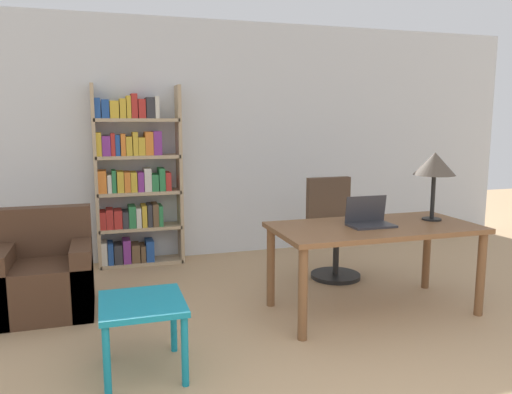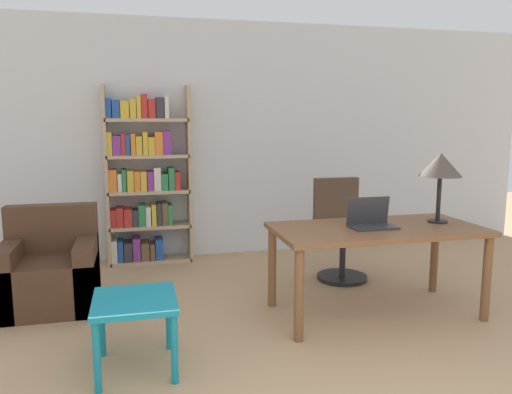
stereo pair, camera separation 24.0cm
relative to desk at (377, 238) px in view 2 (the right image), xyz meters
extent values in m
cube|color=silver|center=(-0.93, 2.18, 0.71)|extent=(8.00, 0.06, 2.70)
cube|color=brown|center=(0.00, 0.00, 0.07)|extent=(1.68, 0.83, 0.04)
cylinder|color=brown|center=(-0.78, -0.35, -0.29)|extent=(0.07, 0.07, 0.69)
cylinder|color=brown|center=(0.78, -0.35, -0.29)|extent=(0.07, 0.07, 0.69)
cylinder|color=brown|center=(-0.78, 0.35, -0.29)|extent=(0.07, 0.07, 0.69)
cylinder|color=brown|center=(0.78, 0.35, -0.29)|extent=(0.07, 0.07, 0.69)
cube|color=#2D2D33|center=(-0.05, -0.03, 0.10)|extent=(0.36, 0.22, 0.02)
cube|color=#2D2D33|center=(-0.05, 0.06, 0.22)|extent=(0.36, 0.04, 0.22)
cube|color=#19233D|center=(-0.05, 0.07, 0.22)|extent=(0.33, 0.03, 0.19)
cylinder|color=black|center=(0.58, 0.05, 0.10)|extent=(0.16, 0.16, 0.01)
cylinder|color=black|center=(0.58, 0.05, 0.29)|extent=(0.04, 0.04, 0.38)
cone|color=#4C4238|center=(0.58, 0.05, 0.58)|extent=(0.35, 0.35, 0.19)
cylinder|color=black|center=(0.10, 0.88, -0.62)|extent=(0.50, 0.50, 0.04)
cylinder|color=#262626|center=(0.10, 0.88, -0.42)|extent=(0.06, 0.06, 0.35)
cube|color=#4C3828|center=(0.10, 0.88, -0.20)|extent=(0.49, 0.49, 0.10)
cube|color=#4C3828|center=(0.10, 1.09, 0.11)|extent=(0.46, 0.08, 0.51)
cube|color=teal|center=(-1.92, -0.49, -0.18)|extent=(0.52, 0.55, 0.04)
cylinder|color=teal|center=(-2.14, -0.73, -0.42)|extent=(0.04, 0.04, 0.44)
cylinder|color=teal|center=(-1.70, -0.73, -0.42)|extent=(0.04, 0.04, 0.44)
cylinder|color=teal|center=(-2.14, -0.25, -0.42)|extent=(0.04, 0.04, 0.44)
cylinder|color=teal|center=(-1.70, -0.25, -0.42)|extent=(0.04, 0.04, 0.44)
cube|color=#472D1E|center=(-2.62, 0.75, -0.42)|extent=(0.76, 0.68, 0.43)
cube|color=#472D1E|center=(-2.62, 1.01, 0.00)|extent=(0.76, 0.16, 0.42)
cube|color=#472D1E|center=(-2.92, 0.75, -0.35)|extent=(0.16, 0.68, 0.58)
cube|color=#472D1E|center=(-2.31, 0.75, -0.35)|extent=(0.16, 0.68, 0.58)
cube|color=tan|center=(-2.18, 1.99, 0.34)|extent=(0.04, 0.28, 1.96)
cube|color=tan|center=(-1.30, 1.99, 0.34)|extent=(0.04, 0.28, 1.96)
cube|color=tan|center=(-1.74, 1.99, -0.62)|extent=(0.89, 0.28, 0.04)
cube|color=silver|center=(-2.13, 1.99, -0.48)|extent=(0.06, 0.24, 0.24)
cube|color=#234C99|center=(-2.07, 1.99, -0.49)|extent=(0.06, 0.24, 0.23)
cube|color=#333338|center=(-1.99, 1.99, -0.50)|extent=(0.08, 0.24, 0.21)
cube|color=#7F338C|center=(-1.90, 1.99, -0.48)|extent=(0.08, 0.24, 0.25)
cube|color=brown|center=(-1.81, 1.99, -0.50)|extent=(0.09, 0.24, 0.20)
cube|color=brown|center=(-1.73, 1.99, -0.51)|extent=(0.05, 0.24, 0.18)
cube|color=#234C99|center=(-1.65, 1.99, -0.49)|extent=(0.09, 0.24, 0.23)
cube|color=tan|center=(-1.74, 1.99, -0.23)|extent=(0.89, 0.28, 0.04)
cube|color=#B72D28|center=(-2.13, 1.99, -0.12)|extent=(0.06, 0.24, 0.19)
cube|color=#B72D28|center=(-2.06, 1.99, -0.11)|extent=(0.07, 0.24, 0.21)
cube|color=#B72D28|center=(-1.98, 1.99, -0.11)|extent=(0.08, 0.24, 0.20)
cube|color=#333338|center=(-1.90, 1.99, -0.12)|extent=(0.06, 0.24, 0.18)
cube|color=#2D7F47|center=(-1.83, 1.99, -0.09)|extent=(0.07, 0.24, 0.23)
cube|color=silver|center=(-1.76, 1.99, -0.11)|extent=(0.05, 0.24, 0.21)
cube|color=gold|center=(-1.70, 1.99, -0.09)|extent=(0.05, 0.24, 0.24)
cube|color=#333338|center=(-1.64, 1.99, -0.09)|extent=(0.05, 0.24, 0.24)
cube|color=brown|center=(-1.58, 1.99, -0.09)|extent=(0.06, 0.24, 0.25)
cube|color=#2D7F47|center=(-1.52, 1.99, -0.10)|extent=(0.04, 0.24, 0.22)
cube|color=tan|center=(-1.74, 1.99, 0.16)|extent=(0.89, 0.28, 0.04)
cube|color=orange|center=(-2.12, 1.99, 0.30)|extent=(0.09, 0.24, 0.24)
cube|color=silver|center=(-2.05, 1.99, 0.28)|extent=(0.04, 0.24, 0.19)
cube|color=#2D7F47|center=(-2.00, 1.99, 0.30)|extent=(0.04, 0.24, 0.24)
cube|color=gold|center=(-1.94, 1.99, 0.29)|extent=(0.07, 0.24, 0.22)
cube|color=orange|center=(-1.87, 1.99, 0.29)|extent=(0.06, 0.24, 0.21)
cube|color=gold|center=(-1.80, 1.99, 0.29)|extent=(0.07, 0.24, 0.21)
cube|color=#7F338C|center=(-1.72, 1.99, 0.28)|extent=(0.06, 0.24, 0.21)
cube|color=silver|center=(-1.65, 1.99, 0.30)|extent=(0.07, 0.24, 0.25)
cube|color=#2D7F47|center=(-1.57, 1.99, 0.27)|extent=(0.07, 0.24, 0.18)
cube|color=#2D7F47|center=(-1.50, 1.99, 0.30)|extent=(0.06, 0.24, 0.24)
cube|color=#B72D28|center=(-1.43, 1.99, 0.28)|extent=(0.06, 0.24, 0.20)
cube|color=tan|center=(-1.74, 1.99, 0.55)|extent=(0.89, 0.28, 0.04)
cube|color=gold|center=(-2.14, 1.99, 0.69)|extent=(0.05, 0.24, 0.25)
cube|color=#7F338C|center=(-2.06, 1.99, 0.68)|extent=(0.08, 0.24, 0.21)
cube|color=#B72D28|center=(-2.00, 1.99, 0.69)|extent=(0.04, 0.24, 0.24)
cube|color=#234C99|center=(-1.95, 1.99, 0.68)|extent=(0.05, 0.24, 0.22)
cube|color=orange|center=(-1.89, 1.99, 0.69)|extent=(0.05, 0.24, 0.23)
cube|color=gold|center=(-1.83, 1.99, 0.67)|extent=(0.06, 0.24, 0.20)
cube|color=gold|center=(-1.77, 1.99, 0.69)|extent=(0.05, 0.24, 0.25)
cube|color=gold|center=(-1.70, 1.99, 0.67)|extent=(0.07, 0.24, 0.19)
cube|color=orange|center=(-1.62, 1.99, 0.70)|extent=(0.08, 0.24, 0.25)
cube|color=#7F338C|center=(-1.53, 1.99, 0.70)|extent=(0.09, 0.24, 0.25)
cube|color=tan|center=(-1.74, 1.99, 0.94)|extent=(0.89, 0.28, 0.04)
cube|color=#234C99|center=(-2.13, 1.99, 1.07)|extent=(0.06, 0.24, 0.21)
cube|color=#234C99|center=(-2.06, 1.99, 1.06)|extent=(0.08, 0.24, 0.19)
cube|color=gold|center=(-1.97, 1.99, 1.05)|extent=(0.09, 0.24, 0.18)
cube|color=gold|center=(-1.88, 1.99, 1.06)|extent=(0.06, 0.24, 0.20)
cube|color=gold|center=(-1.82, 1.99, 1.08)|extent=(0.04, 0.24, 0.23)
cube|color=#B72D28|center=(-1.76, 1.99, 1.09)|extent=(0.06, 0.24, 0.26)
cube|color=#B72D28|center=(-1.69, 1.99, 1.06)|extent=(0.07, 0.24, 0.20)
cube|color=#333338|center=(-1.60, 1.99, 1.07)|extent=(0.09, 0.24, 0.22)
cube|color=silver|center=(-1.53, 1.99, 1.08)|extent=(0.04, 0.24, 0.23)
camera|label=1|loc=(-2.12, -3.53, 0.95)|focal=35.00mm
camera|label=2|loc=(-1.89, -3.60, 0.95)|focal=35.00mm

